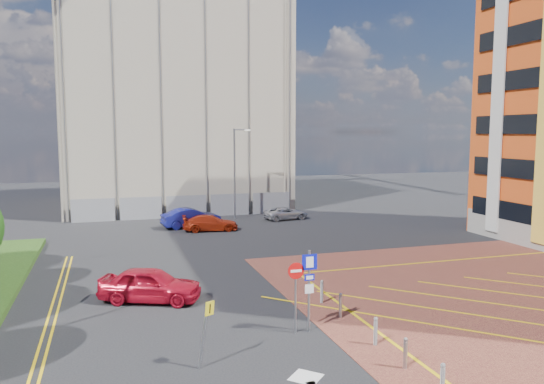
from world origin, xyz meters
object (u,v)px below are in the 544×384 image
lamp_back (235,170)px  sign_cluster (304,283)px  warning_sign (206,326)px  car_red_back (210,223)px  car_red_left (150,284)px  car_silver_back (286,213)px  car_blue_back (191,218)px

lamp_back → sign_cluster: 27.38m
warning_sign → car_red_back: warning_sign is taller
lamp_back → sign_cluster: bearing=-98.0°
sign_cluster → warning_sign: 4.64m
lamp_back → car_red_left: bearing=-113.1°
car_red_left → car_silver_back: (13.25, 19.70, -0.23)m
sign_cluster → car_red_left: (-5.35, 5.59, -1.17)m
lamp_back → car_silver_back: 5.87m
car_red_left → car_red_back: 17.38m
car_red_left → sign_cluster: bearing=-113.3°
warning_sign → car_blue_back: bearing=82.3°
car_red_left → car_blue_back: (4.68, 18.31, -0.00)m
car_red_left → car_blue_back: size_ratio=0.97×
sign_cluster → car_silver_back: size_ratio=0.81×
car_red_left → car_silver_back: 23.75m
warning_sign → car_red_left: warning_sign is taller
car_blue_back → sign_cluster: bearing=173.0°
warning_sign → car_red_left: 7.68m
car_blue_back → car_red_back: 2.29m
warning_sign → car_silver_back: (12.08, 27.26, -0.88)m
car_red_back → car_silver_back: bearing=-59.9°
car_blue_back → car_red_back: bearing=-157.1°
sign_cluster → lamp_back: bearing=82.0°
car_red_left → car_red_back: car_red_left is taller
lamp_back → car_red_back: size_ratio=1.86×
car_red_back → car_silver_back: car_red_back is taller
lamp_back → car_blue_back: lamp_back is taller
car_red_left → car_red_back: bearing=3.3°
lamp_back → car_blue_back: (-4.45, -3.11, -3.58)m
car_blue_back → car_red_back: (1.20, -1.95, -0.16)m
sign_cluster → car_red_left: sign_cluster is taller
sign_cluster → warning_sign: bearing=-154.7°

